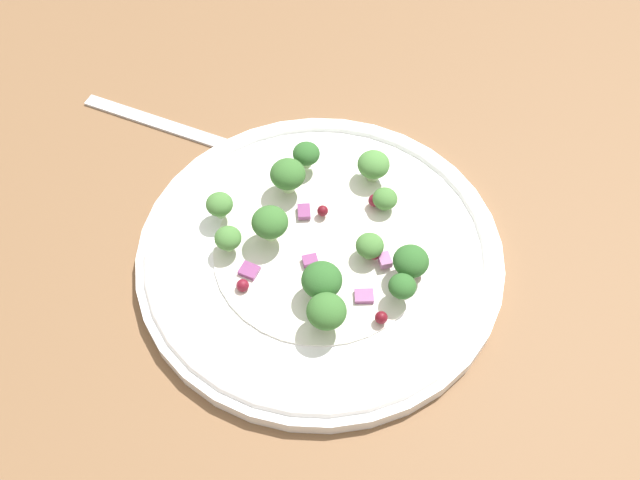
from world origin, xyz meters
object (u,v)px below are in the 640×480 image
object	(u,v)px
broccoli_floret_0	(228,238)
fork	(191,133)
plate	(320,254)
broccoli_floret_1	(327,312)
broccoli_floret_2	(306,154)

from	to	relation	value
broccoli_floret_0	fork	bearing A→B (deg)	-107.95
broccoli_floret_0	fork	world-z (taller)	broccoli_floret_0
broccoli_floret_0	fork	size ratio (longest dim) A/B	0.12
broccoli_floret_0	plate	bearing A→B (deg)	143.16
plate	broccoli_floret_1	distance (cm)	7.07
broccoli_floret_2	broccoli_floret_1	bearing A→B (deg)	59.31
plate	broccoli_floret_0	distance (cm)	7.11
plate	broccoli_floret_1	xyz separation A→B (cm)	(3.55, 5.52, 2.62)
plate	broccoli_floret_2	bearing A→B (deg)	-119.00
plate	broccoli_floret_0	xyz separation A→B (cm)	(5.46, -4.09, 2.01)
broccoli_floret_0	broccoli_floret_2	bearing A→B (deg)	-161.92
broccoli_floret_1	broccoli_floret_2	bearing A→B (deg)	-120.69
broccoli_floret_0	broccoli_floret_2	size ratio (longest dim) A/B	0.92
plate	broccoli_floret_2	xyz separation A→B (cm)	(-3.97, -7.17, 2.22)
broccoli_floret_1	fork	xyz separation A→B (cm)	(-2.35, -22.75, -3.23)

